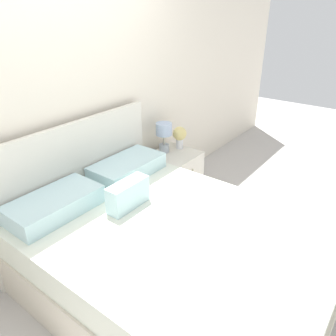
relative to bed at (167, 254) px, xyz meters
name	(u,v)px	position (x,y,z in m)	size (l,w,h in m)	color
ground_plane	(84,237)	(0.00, 0.99, -0.32)	(12.00, 12.00, 0.00)	#BCB7B2
wall_back	(59,102)	(0.00, 1.06, 0.98)	(8.00, 0.06, 2.60)	silver
bed	(167,254)	(0.00, 0.00, 0.00)	(1.64, 2.13, 1.14)	beige
nightstand	(174,176)	(1.10, 0.74, -0.05)	(0.49, 0.49, 0.55)	silver
table_lamp	(164,133)	(1.08, 0.86, 0.44)	(0.17, 0.17, 0.33)	#A8B2BC
flower_vase	(180,135)	(1.26, 0.79, 0.38)	(0.15, 0.15, 0.25)	white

